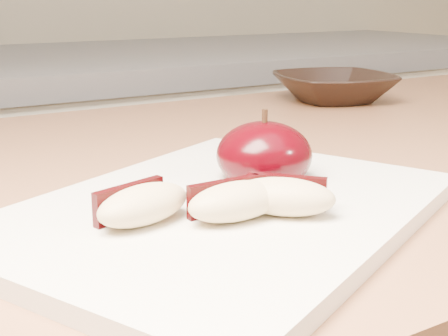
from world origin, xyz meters
TOP-DOWN VIEW (x-y plane):
  - back_cabinet at (0.00, 1.20)m, footprint 2.40×0.62m
  - cutting_board at (-0.03, 0.36)m, footprint 0.39×0.35m
  - apple_half at (0.02, 0.39)m, footprint 0.08×0.08m
  - apple_wedge_a at (-0.10, 0.35)m, footprint 0.07×0.05m
  - apple_wedge_b at (-0.05, 0.32)m, footprint 0.07×0.03m
  - apple_wedge_c at (-0.01, 0.32)m, footprint 0.07×0.07m
  - bowl at (0.36, 0.70)m, footprint 0.20×0.20m

SIDE VIEW (x-z plane):
  - back_cabinet at x=0.00m, z-range 0.00..0.94m
  - cutting_board at x=-0.03m, z-range 0.90..0.91m
  - bowl at x=0.36m, z-range 0.90..0.94m
  - apple_wedge_a at x=-0.10m, z-range 0.91..0.94m
  - apple_wedge_b at x=-0.05m, z-range 0.91..0.94m
  - apple_wedge_c at x=-0.01m, z-range 0.91..0.94m
  - apple_half at x=0.02m, z-range 0.90..0.96m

